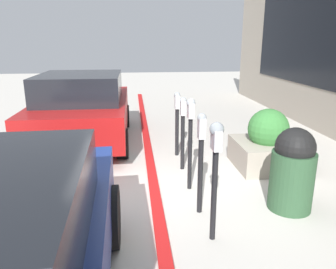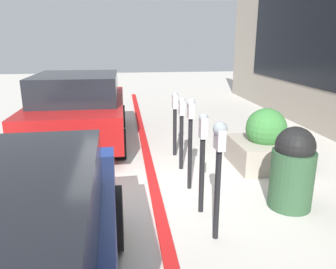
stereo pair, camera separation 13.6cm
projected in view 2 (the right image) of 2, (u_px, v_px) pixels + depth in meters
name	position (u px, v px, depth m)	size (l,w,h in m)	color
ground_plane	(159.00, 188.00, 5.30)	(40.00, 40.00, 0.00)	beige
curb_strip	(154.00, 187.00, 5.28)	(19.00, 0.16, 0.04)	red
parking_meter_nearest	(219.00, 158.00, 3.69)	(0.19, 0.16, 1.45)	black
parking_meter_second	(202.00, 150.00, 4.34)	(0.14, 0.12, 1.41)	black
parking_meter_middle	(190.00, 129.00, 5.04)	(0.16, 0.14, 1.47)	black
parking_meter_fourth	(182.00, 124.00, 5.88)	(0.15, 0.13, 1.35)	black
parking_meter_farthest	(175.00, 116.00, 6.61)	(0.15, 0.13, 1.32)	black
planter_box	(265.00, 144.00, 6.15)	(1.17, 1.16, 1.11)	#A39989
parked_car_middle	(79.00, 108.00, 7.47)	(4.05, 2.07, 1.60)	maroon
trash_bin	(293.00, 168.00, 4.56)	(0.60, 0.60, 1.18)	#2D5133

